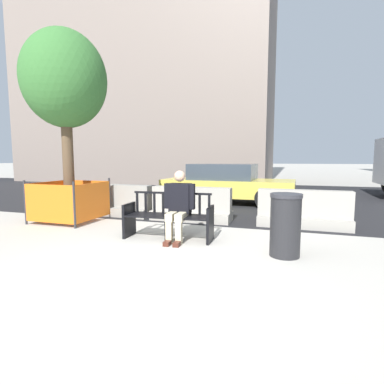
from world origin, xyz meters
TOP-DOWN VIEW (x-y plane):
  - ground_plane at (0.00, 0.00)m, footprint 200.00×200.00m
  - street_asphalt at (0.00, 8.70)m, footprint 120.00×12.00m
  - street_bench at (-0.35, 1.42)m, footprint 1.72×0.62m
  - seated_person at (-0.13, 1.37)m, footprint 0.59×0.74m
  - jersey_barrier_centre at (-0.47, 3.19)m, footprint 2.00×0.68m
  - jersey_barrier_left at (-2.61, 3.25)m, footprint 2.03×0.77m
  - jersey_barrier_right at (2.17, 3.26)m, footprint 2.01×0.71m
  - street_tree at (-3.34, 2.26)m, footprint 1.97×1.97m
  - construction_fence at (-3.34, 2.26)m, footprint 1.43×1.43m
  - car_taxi_near at (-0.23, 6.50)m, footprint 4.53×2.10m
  - trash_bin at (1.79, 0.99)m, footprint 0.49×0.49m

SIDE VIEW (x-z plane):
  - ground_plane at x=0.00m, z-range 0.00..0.00m
  - street_asphalt at x=0.00m, z-range 0.00..0.01m
  - jersey_barrier_centre at x=-0.47m, z-range -0.08..0.76m
  - jersey_barrier_left at x=-2.61m, z-range -0.08..0.76m
  - jersey_barrier_right at x=2.17m, z-range -0.08..0.76m
  - street_bench at x=-0.35m, z-range -0.04..0.84m
  - trash_bin at x=1.79m, z-range 0.00..1.00m
  - construction_fence at x=-3.34m, z-range 0.00..1.04m
  - car_taxi_near at x=-0.23m, z-range 0.00..1.36m
  - seated_person at x=-0.13m, z-range 0.03..1.35m
  - street_tree at x=-3.34m, z-range 1.10..5.66m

